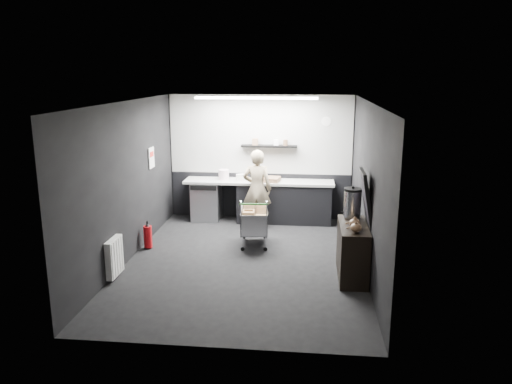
# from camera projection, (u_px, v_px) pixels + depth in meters

# --- Properties ---
(floor) EXTENTS (5.50, 5.50, 0.00)m
(floor) POSITION_uv_depth(u_px,v_px,m) (245.00, 262.00, 8.54)
(floor) COLOR black
(floor) RESTS_ON ground
(ceiling) EXTENTS (5.50, 5.50, 0.00)m
(ceiling) POSITION_uv_depth(u_px,v_px,m) (244.00, 102.00, 7.91)
(ceiling) COLOR silver
(ceiling) RESTS_ON wall_back
(wall_back) EXTENTS (5.50, 0.00, 5.50)m
(wall_back) POSITION_uv_depth(u_px,v_px,m) (260.00, 157.00, 10.88)
(wall_back) COLOR black
(wall_back) RESTS_ON floor
(wall_front) EXTENTS (5.50, 0.00, 5.50)m
(wall_front) POSITION_uv_depth(u_px,v_px,m) (213.00, 239.00, 5.57)
(wall_front) COLOR black
(wall_front) RESTS_ON floor
(wall_left) EXTENTS (0.00, 5.50, 5.50)m
(wall_left) POSITION_uv_depth(u_px,v_px,m) (127.00, 182.00, 8.43)
(wall_left) COLOR black
(wall_left) RESTS_ON floor
(wall_right) EXTENTS (0.00, 5.50, 5.50)m
(wall_right) POSITION_uv_depth(u_px,v_px,m) (367.00, 188.00, 8.02)
(wall_right) COLOR black
(wall_right) RESTS_ON floor
(kitchen_wall_panel) EXTENTS (3.95, 0.02, 1.70)m
(kitchen_wall_panel) POSITION_uv_depth(u_px,v_px,m) (260.00, 135.00, 10.75)
(kitchen_wall_panel) COLOR #B7B7B2
(kitchen_wall_panel) RESTS_ON wall_back
(dado_panel) EXTENTS (3.95, 0.02, 1.00)m
(dado_panel) POSITION_uv_depth(u_px,v_px,m) (260.00, 195.00, 11.06)
(dado_panel) COLOR black
(dado_panel) RESTS_ON wall_back
(floating_shelf) EXTENTS (1.20, 0.22, 0.04)m
(floating_shelf) POSITION_uv_depth(u_px,v_px,m) (269.00, 146.00, 10.67)
(floating_shelf) COLOR black
(floating_shelf) RESTS_ON wall_back
(wall_clock) EXTENTS (0.20, 0.03, 0.20)m
(wall_clock) POSITION_uv_depth(u_px,v_px,m) (326.00, 121.00, 10.52)
(wall_clock) COLOR white
(wall_clock) RESTS_ON wall_back
(poster) EXTENTS (0.02, 0.30, 0.40)m
(poster) POSITION_uv_depth(u_px,v_px,m) (151.00, 158.00, 9.64)
(poster) COLOR white
(poster) RESTS_ON wall_left
(poster_red_band) EXTENTS (0.02, 0.22, 0.10)m
(poster_red_band) POSITION_uv_depth(u_px,v_px,m) (151.00, 154.00, 9.62)
(poster_red_band) COLOR red
(poster_red_band) RESTS_ON poster
(radiator) EXTENTS (0.10, 0.50, 0.60)m
(radiator) POSITION_uv_depth(u_px,v_px,m) (114.00, 257.00, 7.79)
(radiator) COLOR white
(radiator) RESTS_ON wall_left
(ceiling_strip) EXTENTS (2.40, 0.20, 0.04)m
(ceiling_strip) POSITION_uv_depth(u_px,v_px,m) (256.00, 98.00, 9.70)
(ceiling_strip) COLOR white
(ceiling_strip) RESTS_ON ceiling
(prep_counter) EXTENTS (3.20, 0.61, 0.90)m
(prep_counter) POSITION_uv_depth(u_px,v_px,m) (265.00, 201.00, 10.76)
(prep_counter) COLOR black
(prep_counter) RESTS_ON floor
(person) EXTENTS (0.62, 0.43, 1.64)m
(person) POSITION_uv_depth(u_px,v_px,m) (257.00, 189.00, 10.25)
(person) COLOR beige
(person) RESTS_ON floor
(shopping_cart) EXTENTS (0.57, 0.88, 0.92)m
(shopping_cart) POSITION_uv_depth(u_px,v_px,m) (254.00, 222.00, 9.29)
(shopping_cart) COLOR silver
(shopping_cart) RESTS_ON floor
(sideboard) EXTENTS (0.49, 1.14, 1.71)m
(sideboard) POSITION_uv_depth(u_px,v_px,m) (353.00, 243.00, 7.82)
(sideboard) COLOR black
(sideboard) RESTS_ON floor
(fire_extinguisher) EXTENTS (0.15, 0.15, 0.50)m
(fire_extinguisher) POSITION_uv_depth(u_px,v_px,m) (148.00, 236.00, 9.13)
(fire_extinguisher) COLOR #B70C11
(fire_extinguisher) RESTS_ON floor
(cardboard_box) EXTENTS (0.52, 0.43, 0.09)m
(cardboard_box) POSITION_uv_depth(u_px,v_px,m) (269.00, 179.00, 10.59)
(cardboard_box) COLOR #866347
(cardboard_box) RESTS_ON prep_counter
(pink_tub) EXTENTS (0.22, 0.22, 0.22)m
(pink_tub) POSITION_uv_depth(u_px,v_px,m) (224.00, 175.00, 10.72)
(pink_tub) COLOR white
(pink_tub) RESTS_ON prep_counter
(white_container) EXTENTS (0.20, 0.18, 0.14)m
(white_container) POSITION_uv_depth(u_px,v_px,m) (240.00, 177.00, 10.65)
(white_container) COLOR white
(white_container) RESTS_ON prep_counter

